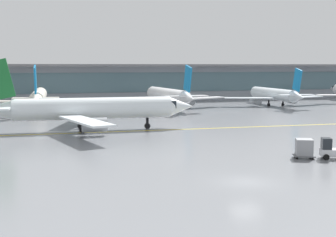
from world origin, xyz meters
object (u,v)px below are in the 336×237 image
gate_airplane_2 (39,97)px  gate_airplane_3 (168,95)px  gate_airplane_4 (274,94)px  cargo_dolly_lead (304,148)px  taxiing_regional_jet (91,109)px  baggage_tug (332,150)px

gate_airplane_2 → gate_airplane_3: (26.97, -2.67, 0.00)m
gate_airplane_3 → gate_airplane_4: gate_airplane_3 is taller
cargo_dolly_lead → gate_airplane_3: bearing=111.6°
gate_airplane_2 → gate_airplane_3: bearing=-92.1°
taxiing_regional_jet → cargo_dolly_lead: taxiing_regional_jet is taller
gate_airplane_2 → baggage_tug: bearing=-152.4°
taxiing_regional_jet → baggage_tug: taxiing_regional_jet is taller
gate_airplane_3 → taxiing_regional_jet: (-20.42, -30.16, 0.25)m
cargo_dolly_lead → gate_airplane_4: bearing=87.6°
gate_airplane_3 → baggage_tug: gate_airplane_3 is taller
gate_airplane_4 → cargo_dolly_lead: bearing=155.8°
gate_airplane_4 → cargo_dolly_lead: size_ratio=10.29×
gate_airplane_2 → gate_airplane_3: 27.10m
gate_airplane_2 → baggage_tug: 65.85m
gate_airplane_2 → taxiing_regional_jet: bearing=-165.2°
gate_airplane_2 → taxiing_regional_jet: (6.55, -32.82, 0.25)m
gate_airplane_2 → cargo_dolly_lead: size_ratio=11.05×
gate_airplane_2 → gate_airplane_4: gate_airplane_2 is taller
gate_airplane_4 → baggage_tug: 62.31m
taxiing_regional_jet → cargo_dolly_lead: (17.84, -26.20, -2.02)m
baggage_tug → cargo_dolly_lead: bearing=180.0°
taxiing_regional_jet → baggage_tug: (20.27, -27.28, -2.18)m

